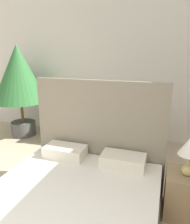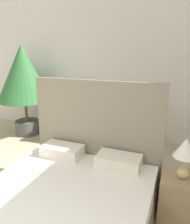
% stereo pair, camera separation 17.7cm
% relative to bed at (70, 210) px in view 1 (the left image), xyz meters
% --- Properties ---
extents(wall_back, '(10.00, 0.06, 2.90)m').
position_rel_bed_xyz_m(wall_back, '(-0.33, 2.81, 1.17)').
color(wall_back, white).
rests_on(wall_back, ground_plane).
extents(bed, '(1.72, 2.02, 1.45)m').
position_rel_bed_xyz_m(bed, '(0.00, 0.00, 0.00)').
color(bed, brown).
rests_on(bed, ground_plane).
extents(armchair_near_window_left, '(0.71, 0.61, 0.91)m').
position_rel_bed_xyz_m(armchair_near_window_left, '(-1.02, 2.21, 0.02)').
color(armchair_near_window_left, beige).
rests_on(armchair_near_window_left, ground_plane).
extents(armchair_near_window_right, '(0.70, 0.60, 0.91)m').
position_rel_bed_xyz_m(armchair_near_window_right, '(-0.07, 2.21, 0.02)').
color(armchair_near_window_right, beige).
rests_on(armchair_near_window_right, ground_plane).
extents(potted_palm, '(1.12, 1.12, 1.93)m').
position_rel_bed_xyz_m(potted_palm, '(-2.13, 2.15, 1.00)').
color(potted_palm, '#4C4C4C').
rests_on(potted_palm, ground_plane).
extents(nightstand, '(0.44, 0.43, 0.50)m').
position_rel_bed_xyz_m(nightstand, '(1.09, 0.67, -0.03)').
color(nightstand, '#937A56').
rests_on(nightstand, ground_plane).
extents(table_lamp, '(0.24, 0.24, 0.45)m').
position_rel_bed_xyz_m(table_lamp, '(1.08, 0.65, 0.52)').
color(table_lamp, tan).
rests_on(table_lamp, nightstand).
extents(side_table, '(0.40, 0.40, 0.43)m').
position_rel_bed_xyz_m(side_table, '(-0.54, 2.16, -0.07)').
color(side_table, brown).
rests_on(side_table, ground_plane).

